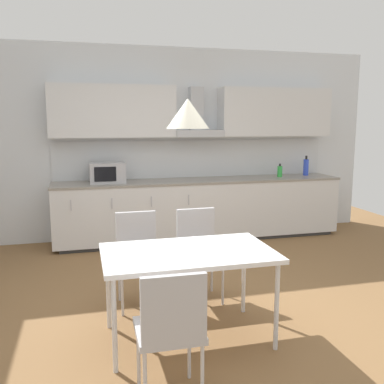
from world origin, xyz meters
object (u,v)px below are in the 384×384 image
(chair_far_left, at_px, (137,249))
(dining_table, at_px, (188,257))
(chair_far_right, at_px, (198,244))
(microwave, at_px, (107,173))
(chair_near_left, at_px, (171,324))
(pendant_lamp, at_px, (188,113))
(bottle_green, at_px, (280,171))
(bottle_blue, at_px, (306,167))

(chair_far_left, bearing_deg, dining_table, -69.12)
(chair_far_right, bearing_deg, dining_table, -110.89)
(microwave, relative_size, chair_far_right, 0.55)
(chair_far_left, height_order, chair_far_right, same)
(chair_far_left, bearing_deg, chair_near_left, -90.08)
(pendant_lamp, bearing_deg, microwave, 98.66)
(chair_far_left, bearing_deg, bottle_green, 40.01)
(dining_table, bearing_deg, chair_near_left, -111.03)
(bottle_green, height_order, pendant_lamp, pendant_lamp)
(microwave, xyz_separation_m, pendant_lamp, (0.43, -2.84, 0.75))
(bottle_green, relative_size, pendant_lamp, 0.63)
(pendant_lamp, bearing_deg, bottle_blue, 47.80)
(bottle_green, distance_m, dining_table, 3.57)
(microwave, height_order, chair_far_right, microwave)
(bottle_blue, xyz_separation_m, chair_far_right, (-2.34, -2.13, -0.48))
(microwave, height_order, bottle_blue, bottle_blue)
(bottle_blue, bearing_deg, pendant_lamp, -132.20)
(chair_far_left, relative_size, chair_far_right, 1.00)
(microwave, height_order, pendant_lamp, pendant_lamp)
(microwave, relative_size, bottle_green, 2.39)
(dining_table, relative_size, chair_far_right, 1.52)
(chair_near_left, xyz_separation_m, pendant_lamp, (0.30, 0.78, 1.24))
(chair_far_left, bearing_deg, chair_far_right, 0.00)
(bottle_green, xyz_separation_m, chair_far_left, (-2.45, -2.06, -0.44))
(chair_near_left, bearing_deg, chair_far_right, 69.04)
(bottle_blue, xyz_separation_m, dining_table, (-2.63, -2.91, -0.34))
(bottle_green, bearing_deg, chair_far_right, -132.07)
(chair_far_left, relative_size, chair_near_left, 1.00)
(chair_near_left, bearing_deg, bottle_blue, 51.47)
(chair_far_right, relative_size, pendant_lamp, 2.72)
(chair_far_right, bearing_deg, chair_near_left, -110.96)
(chair_far_right, bearing_deg, bottle_green, 47.93)
(chair_near_left, distance_m, chair_far_right, 1.67)
(chair_far_left, bearing_deg, microwave, 93.77)
(microwave, bearing_deg, bottle_blue, 1.13)
(bottle_green, bearing_deg, chair_far_left, -139.99)
(bottle_blue, xyz_separation_m, chair_far_left, (-2.93, -2.13, -0.48))
(bottle_blue, height_order, dining_table, bottle_blue)
(microwave, xyz_separation_m, bottle_green, (2.59, -0.01, -0.05))
(pendant_lamp, bearing_deg, chair_far_left, 110.88)
(bottle_blue, relative_size, pendant_lamp, 0.96)
(chair_near_left, bearing_deg, chair_far_left, 89.92)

